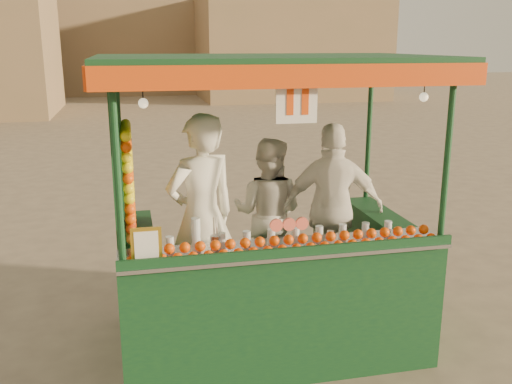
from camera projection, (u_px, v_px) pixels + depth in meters
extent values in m
plane|color=#695A4B|center=(262.00, 341.00, 5.43)|extent=(90.00, 90.00, 0.00)
cube|color=#83664B|center=(289.00, 48.00, 28.92)|extent=(9.00, 6.00, 5.00)
cube|color=#83664B|center=(109.00, 30.00, 32.43)|extent=(14.00, 7.00, 7.00)
cube|color=#0E341D|center=(267.00, 323.00, 5.46)|extent=(2.69, 1.65, 0.31)
cylinder|color=black|center=(170.00, 331.00, 5.25)|extent=(0.37, 0.10, 0.37)
cylinder|color=black|center=(358.00, 311.00, 5.65)|extent=(0.37, 0.10, 0.37)
cube|color=#0E341D|center=(287.00, 299.00, 4.68)|extent=(2.69, 0.31, 0.83)
cube|color=#0E341D|center=(138.00, 275.00, 5.16)|extent=(0.31, 1.34, 0.83)
cube|color=#0E341D|center=(381.00, 255.00, 5.66)|extent=(0.31, 1.34, 0.83)
cube|color=#B2B2B7|center=(287.00, 249.00, 4.60)|extent=(2.69, 0.48, 0.03)
cylinder|color=#0E341D|center=(117.00, 175.00, 4.02)|extent=(0.05, 0.05, 1.45)
cylinder|color=#0E341D|center=(447.00, 160.00, 4.56)|extent=(0.05, 0.05, 1.45)
cylinder|color=#0E341D|center=(120.00, 140.00, 5.48)|extent=(0.05, 0.05, 1.45)
cylinder|color=#0E341D|center=(369.00, 131.00, 6.03)|extent=(0.05, 0.05, 1.45)
cube|color=#0E341D|center=(269.00, 60.00, 4.83)|extent=(2.90, 1.86, 0.08)
cube|color=#DE430C|center=(300.00, 76.00, 3.97)|extent=(2.90, 0.04, 0.17)
cube|color=#DE430C|center=(247.00, 66.00, 5.73)|extent=(2.90, 0.04, 0.17)
cube|color=#DE430C|center=(94.00, 72.00, 4.54)|extent=(0.04, 1.86, 0.17)
cube|color=#DE430C|center=(423.00, 69.00, 5.15)|extent=(0.04, 1.86, 0.17)
cylinder|color=#F4614A|center=(289.00, 224.00, 4.40)|extent=(0.10, 0.03, 0.10)
cube|color=gold|center=(146.00, 246.00, 4.20)|extent=(0.23, 0.02, 0.29)
cube|color=white|center=(297.00, 102.00, 4.10)|extent=(0.31, 0.02, 0.31)
sphere|color=#FFE5B2|center=(143.00, 103.00, 4.00)|extent=(0.07, 0.07, 0.07)
sphere|color=#FFE5B2|center=(424.00, 97.00, 4.46)|extent=(0.07, 0.07, 0.07)
imported|color=white|center=(202.00, 217.00, 5.11)|extent=(0.80, 0.67, 1.88)
imported|color=white|center=(268.00, 213.00, 5.81)|extent=(0.94, 0.87, 1.55)
imported|color=white|center=(333.00, 209.00, 5.64)|extent=(1.07, 0.60, 1.72)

